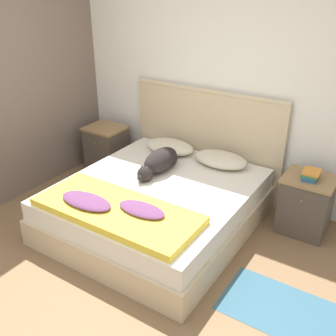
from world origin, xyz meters
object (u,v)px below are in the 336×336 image
at_px(pillow_left, 170,146).
at_px(dog, 159,162).
at_px(book_stack, 311,174).
at_px(nightstand_left, 107,148).
at_px(bed, 157,205).
at_px(pillow_right, 221,159).
at_px(nightstand_right, 305,204).

height_order(pillow_left, dog, dog).
bearing_deg(book_stack, nightstand_left, 179.79).
bearing_deg(book_stack, bed, -151.29).
bearing_deg(pillow_left, dog, -69.89).
distance_m(pillow_left, dog, 0.50).
distance_m(bed, pillow_right, 0.84).
bearing_deg(pillow_left, nightstand_right, -1.22).
xyz_separation_m(pillow_left, pillow_right, (0.64, 0.00, 0.00)).
bearing_deg(pillow_left, book_stack, -1.55).
bearing_deg(nightstand_right, bed, -150.98).
relative_size(nightstand_left, pillow_left, 1.00).
height_order(nightstand_right, pillow_left, pillow_left).
xyz_separation_m(nightstand_left, pillow_right, (1.56, 0.03, 0.23)).
bearing_deg(nightstand_left, pillow_left, 2.05).
bearing_deg(nightstand_right, pillow_left, 178.78).
xyz_separation_m(nightstand_right, dog, (-1.39, -0.44, 0.27)).
xyz_separation_m(bed, nightstand_right, (1.24, 0.69, 0.07)).
bearing_deg(nightstand_left, nightstand_right, 0.00).
relative_size(pillow_right, book_stack, 2.50).
height_order(bed, pillow_left, pillow_left).
bearing_deg(dog, nightstand_left, 158.22).
distance_m(pillow_right, dog, 0.66).
bearing_deg(nightstand_left, bed, -29.02).
distance_m(nightstand_left, dog, 1.21).
distance_m(bed, book_stack, 1.47).
relative_size(nightstand_left, book_stack, 2.50).
distance_m(nightstand_right, dog, 1.48).
bearing_deg(pillow_right, nightstand_left, -178.78).
height_order(nightstand_right, pillow_right, pillow_right).
xyz_separation_m(pillow_right, book_stack, (0.92, -0.04, 0.10)).
xyz_separation_m(nightstand_left, nightstand_right, (2.48, 0.00, 0.00)).
distance_m(bed, dog, 0.44).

